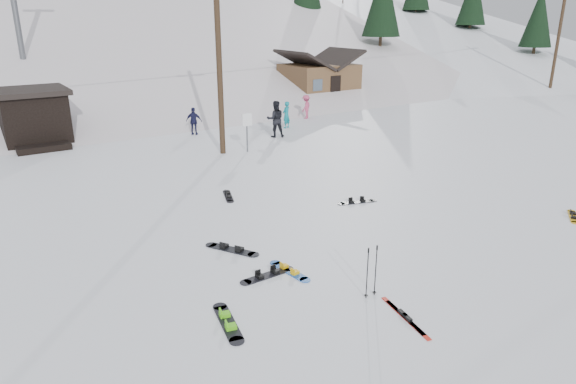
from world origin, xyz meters
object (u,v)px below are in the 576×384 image
hero_snowboard (290,271)px  cabin (319,81)px  utility_pole (219,51)px  hero_skis (405,317)px

hero_snowboard → cabin: bearing=-44.4°
utility_pole → cabin: bearing=37.6°
utility_pole → hero_skis: 15.70m
utility_pole → cabin: 16.71m
hero_snowboard → hero_skis: bearing=-169.9°
cabin → hero_snowboard: cabin is taller
hero_snowboard → hero_skis: (0.93, -3.14, 0.00)m
hero_snowboard → hero_skis: size_ratio=0.83×
utility_pole → hero_snowboard: bearing=-108.5°
cabin → hero_snowboard: (-16.86, -21.56, -1.46)m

